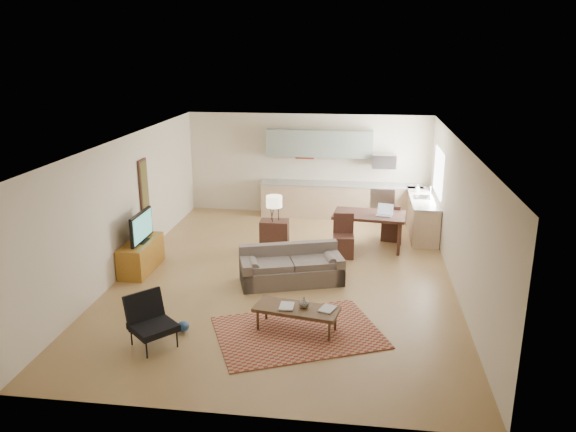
# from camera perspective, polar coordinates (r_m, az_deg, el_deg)

# --- Properties ---
(room) EXTENTS (9.00, 9.00, 9.00)m
(room) POSITION_cam_1_polar(r_m,az_deg,el_deg) (10.86, -0.21, 0.55)
(room) COLOR olive
(room) RESTS_ON ground
(kitchen_counter_back) EXTENTS (4.26, 0.64, 0.92)m
(kitchen_counter_back) POSITION_cam_1_polar(r_m,az_deg,el_deg) (15.04, 5.34, 1.60)
(kitchen_counter_back) COLOR tan
(kitchen_counter_back) RESTS_ON ground
(kitchen_counter_right) EXTENTS (0.64, 2.26, 0.92)m
(kitchen_counter_right) POSITION_cam_1_polar(r_m,az_deg,el_deg) (13.98, 13.47, 0.02)
(kitchen_counter_right) COLOR tan
(kitchen_counter_right) RESTS_ON ground
(kitchen_range) EXTENTS (0.62, 0.62, 0.90)m
(kitchen_range) POSITION_cam_1_polar(r_m,az_deg,el_deg) (15.05, 9.53, 1.41)
(kitchen_range) COLOR #A5A8AD
(kitchen_range) RESTS_ON ground
(kitchen_microwave) EXTENTS (0.62, 0.40, 0.35)m
(kitchen_microwave) POSITION_cam_1_polar(r_m,az_deg,el_deg) (14.82, 9.73, 5.53)
(kitchen_microwave) COLOR #A5A8AD
(kitchen_microwave) RESTS_ON room
(upper_cabinets) EXTENTS (2.80, 0.34, 0.70)m
(upper_cabinets) POSITION_cam_1_polar(r_m,az_deg,el_deg) (14.90, 3.20, 7.37)
(upper_cabinets) COLOR gray
(upper_cabinets) RESTS_ON room
(window_right) EXTENTS (0.02, 1.40, 1.05)m
(window_right) POSITION_cam_1_polar(r_m,az_deg,el_deg) (13.75, 15.03, 4.32)
(window_right) COLOR white
(window_right) RESTS_ON room
(wall_art_left) EXTENTS (0.06, 0.42, 1.10)m
(wall_art_left) POSITION_cam_1_polar(r_m,az_deg,el_deg) (12.47, -14.44, 3.11)
(wall_art_left) COLOR brown
(wall_art_left) RESTS_ON room
(triptych) EXTENTS (1.70, 0.04, 0.50)m
(triptych) POSITION_cam_1_polar(r_m,az_deg,el_deg) (15.11, 1.70, 6.75)
(triptych) COLOR beige
(triptych) RESTS_ON room
(rug) EXTENTS (3.03, 2.62, 0.02)m
(rug) POSITION_cam_1_polar(r_m,az_deg,el_deg) (9.17, 1.03, -11.73)
(rug) COLOR maroon
(rug) RESTS_ON floor
(sofa) EXTENTS (2.21, 1.46, 0.71)m
(sofa) POSITION_cam_1_polar(r_m,az_deg,el_deg) (10.84, 0.35, -5.05)
(sofa) COLOR #675C54
(sofa) RESTS_ON floor
(coffee_table) EXTENTS (1.43, 0.78, 0.41)m
(coffee_table) POSITION_cam_1_polar(r_m,az_deg,el_deg) (9.15, 0.87, -10.41)
(coffee_table) COLOR #452F1B
(coffee_table) RESTS_ON floor
(book_a) EXTENTS (0.23, 0.31, 0.03)m
(book_a) POSITION_cam_1_polar(r_m,az_deg,el_deg) (9.09, -0.87, -9.12)
(book_a) COLOR maroon
(book_a) RESTS_ON coffee_table
(book_b) EXTENTS (0.41, 0.44, 0.02)m
(book_b) POSITION_cam_1_polar(r_m,az_deg,el_deg) (9.06, 3.39, -9.26)
(book_b) COLOR navy
(book_b) RESTS_ON coffee_table
(vase) EXTENTS (0.17, 0.17, 0.17)m
(vase) POSITION_cam_1_polar(r_m,az_deg,el_deg) (9.04, 1.64, -8.75)
(vase) COLOR black
(vase) RESTS_ON coffee_table
(armchair) EXTENTS (1.00, 1.00, 0.81)m
(armchair) POSITION_cam_1_polar(r_m,az_deg,el_deg) (8.86, -13.55, -10.45)
(armchair) COLOR black
(armchair) RESTS_ON floor
(tv_credenza) EXTENTS (0.51, 1.33, 0.61)m
(tv_credenza) POSITION_cam_1_polar(r_m,az_deg,el_deg) (11.86, -14.69, -3.91)
(tv_credenza) COLOR #8F5B1A
(tv_credenza) RESTS_ON floor
(tv) EXTENTS (0.10, 1.02, 0.61)m
(tv) POSITION_cam_1_polar(r_m,az_deg,el_deg) (11.64, -14.68, -1.09)
(tv) COLOR black
(tv) RESTS_ON tv_credenza
(console_table) EXTENTS (0.63, 0.43, 0.73)m
(console_table) POSITION_cam_1_polar(r_m,az_deg,el_deg) (12.46, -1.39, -2.05)
(console_table) COLOR #371E17
(console_table) RESTS_ON floor
(table_lamp) EXTENTS (0.41, 0.41, 0.58)m
(table_lamp) POSITION_cam_1_polar(r_m,az_deg,el_deg) (12.26, -1.41, 0.83)
(table_lamp) COLOR beige
(table_lamp) RESTS_ON console_table
(dining_table) EXTENTS (1.68, 1.07, 0.81)m
(dining_table) POSITION_cam_1_polar(r_m,az_deg,el_deg) (12.81, 8.19, -1.50)
(dining_table) COLOR #371E17
(dining_table) RESTS_ON floor
(dining_chair_near) EXTENTS (0.47, 0.49, 0.93)m
(dining_chair_near) POSITION_cam_1_polar(r_m,az_deg,el_deg) (12.19, 5.66, -2.05)
(dining_chair_near) COLOR #371E17
(dining_chair_near) RESTS_ON floor
(dining_chair_far) EXTENTS (0.51, 0.53, 0.89)m
(dining_chair_far) POSITION_cam_1_polar(r_m,az_deg,el_deg) (13.42, 10.52, -0.57)
(dining_chair_far) COLOR #371E17
(dining_chair_far) RESTS_ON floor
(laptop) EXTENTS (0.39, 0.33, 0.25)m
(laptop) POSITION_cam_1_polar(r_m,az_deg,el_deg) (12.56, 9.75, 0.59)
(laptop) COLOR #A5A8AD
(laptop) RESTS_ON dining_table
(soap_bottle) EXTENTS (0.12, 0.12, 0.19)m
(soap_bottle) POSITION_cam_1_polar(r_m,az_deg,el_deg) (14.32, 13.03, 2.75)
(soap_bottle) COLOR beige
(soap_bottle) RESTS_ON kitchen_counter_right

